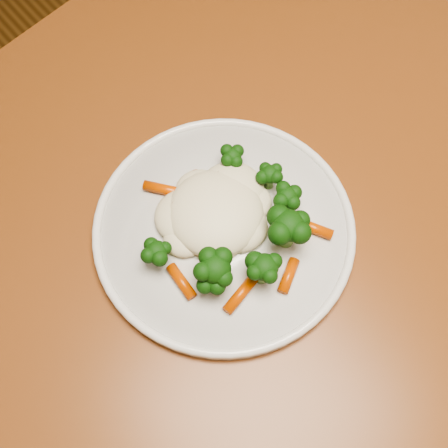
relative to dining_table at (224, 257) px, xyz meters
name	(u,v)px	position (x,y,z in m)	size (l,w,h in m)	color
dining_table	(224,257)	(0.00, 0.00, 0.00)	(1.30, 0.96, 0.75)	brown
plate	(224,229)	(-0.01, -0.01, 0.11)	(0.29, 0.29, 0.01)	white
meal	(230,224)	(-0.01, -0.02, 0.13)	(0.19, 0.21, 0.05)	#F1E8C1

